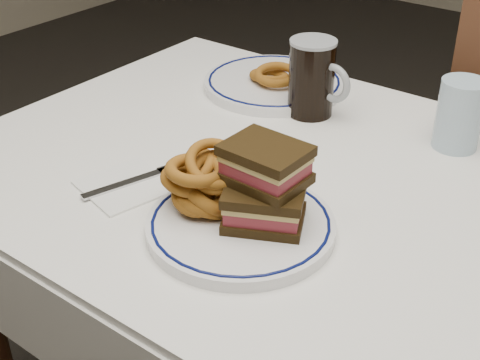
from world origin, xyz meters
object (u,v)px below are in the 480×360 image
Objects in this scene: beer_mug at (313,77)px; far_plate at (274,83)px; main_plate at (241,225)px; reuben_sandwich at (265,185)px.

beer_mug is 0.51× the size of far_plate.
reuben_sandwich reaches higher than main_plate.
main_plate is at bearing -60.50° from far_plate.
reuben_sandwich is (0.02, 0.02, 0.07)m from main_plate.
main_plate is 0.54m from far_plate.
main_plate is at bearing -134.93° from reuben_sandwich.
main_plate is 1.97× the size of reuben_sandwich.
reuben_sandwich is 0.94× the size of beer_mug.
reuben_sandwich is at bearing -56.85° from far_plate.
far_plate is (-0.26, 0.47, 0.00)m from main_plate.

